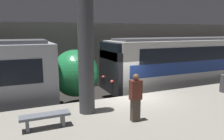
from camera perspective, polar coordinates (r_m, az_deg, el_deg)
ground_plane at (r=10.64m, az=4.62°, el=-12.20°), size 120.00×120.00×0.00m
platform at (r=8.33m, az=13.84°, el=-14.98°), size 40.00×5.43×1.09m
station_rear_barrier at (r=15.81m, az=-6.22°, el=3.81°), size 50.00×0.15×4.60m
support_pillar_near at (r=7.75m, az=-6.80°, el=3.76°), size 0.57×0.57×4.20m
person_waiting at (r=7.22m, az=6.17°, el=-6.92°), size 0.38×0.24×1.60m
platform_bench at (r=7.14m, az=-17.05°, el=-11.82°), size 1.50×0.40×0.45m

